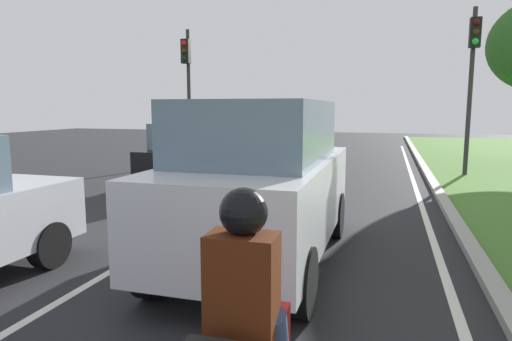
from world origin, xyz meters
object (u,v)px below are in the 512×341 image
at_px(traffic_light_near_right, 472,65).
at_px(rider_person, 244,281).
at_px(traffic_light_overhead_left, 187,76).
at_px(car_suv_ahead, 261,182).
at_px(car_hatchback_far, 192,155).

bearing_deg(traffic_light_near_right, rider_person, -103.74).
relative_size(rider_person, traffic_light_overhead_left, 0.23).
bearing_deg(rider_person, car_suv_ahead, 103.09).
height_order(rider_person, traffic_light_overhead_left, traffic_light_overhead_left).
height_order(car_hatchback_far, rider_person, car_hatchback_far).
distance_m(traffic_light_near_right, traffic_light_overhead_left, 9.89).
xyz_separation_m(car_hatchback_far, rider_person, (4.52, -9.07, 0.31)).
bearing_deg(car_hatchback_far, car_suv_ahead, -55.07).
bearing_deg(traffic_light_near_right, car_hatchback_far, -152.64).
xyz_separation_m(car_suv_ahead, traffic_light_near_right, (4.10, 9.53, 2.34)).
height_order(traffic_light_near_right, traffic_light_overhead_left, traffic_light_near_right).
bearing_deg(car_suv_ahead, car_hatchback_far, 123.17).
bearing_deg(traffic_light_overhead_left, rider_person, -63.57).
relative_size(car_hatchback_far, traffic_light_near_right, 0.71).
xyz_separation_m(rider_person, traffic_light_overhead_left, (-6.69, 13.46, 2.22)).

